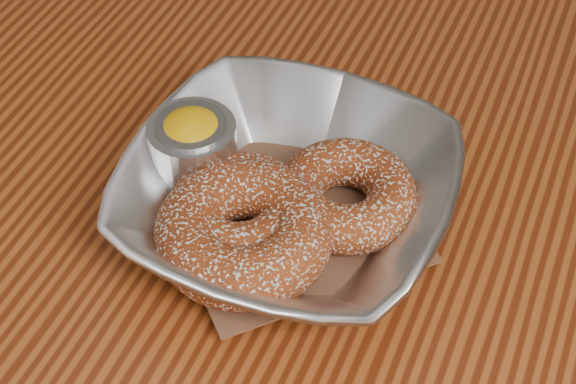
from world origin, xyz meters
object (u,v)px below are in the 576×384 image
at_px(donut_back, 346,195).
at_px(donut_front, 244,232).
at_px(donut_extra, 240,211).
at_px(serving_bowl, 288,197).
at_px(ramekin, 193,148).

distance_m(donut_back, donut_front, 0.07).
bearing_deg(donut_extra, donut_back, 34.91).
relative_size(donut_back, donut_front, 0.82).
height_order(serving_bowl, donut_extra, serving_bowl).
bearing_deg(serving_bowl, donut_front, -106.51).
relative_size(serving_bowl, donut_front, 1.89).
height_order(donut_front, donut_extra, donut_front).
bearing_deg(ramekin, donut_extra, -32.78).
distance_m(serving_bowl, ramekin, 0.07).
xyz_separation_m(donut_extra, ramekin, (-0.05, 0.03, 0.01)).
xyz_separation_m(donut_front, ramekin, (-0.06, 0.05, 0.01)).
bearing_deg(donut_back, donut_extra, -145.09).
relative_size(donut_extra, ramekin, 1.60).
height_order(donut_back, donut_front, donut_front).
height_order(serving_bowl, ramekin, ramekin).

